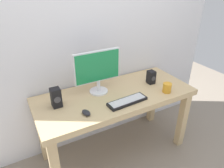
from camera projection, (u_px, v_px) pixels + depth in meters
ground_plane at (115, 150)px, 2.43m from camera, size 6.00×6.00×0.00m
wall_back at (97, 11)px, 2.02m from camera, size 3.01×0.04×3.00m
desk at (115, 103)px, 2.12m from camera, size 1.59×0.68×0.76m
monitor at (98, 70)px, 2.00m from camera, size 0.47×0.19×0.43m
keyboard_primary at (127, 101)px, 1.92m from camera, size 0.39×0.14×0.03m
mouse at (86, 113)px, 1.75m from camera, size 0.08×0.11×0.04m
speaker_right at (151, 77)px, 2.24m from camera, size 0.07×0.09×0.14m
speaker_left at (56, 98)px, 1.83m from camera, size 0.09×0.09×0.18m
coffee_mug at (167, 88)px, 2.08m from camera, size 0.09×0.09×0.10m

